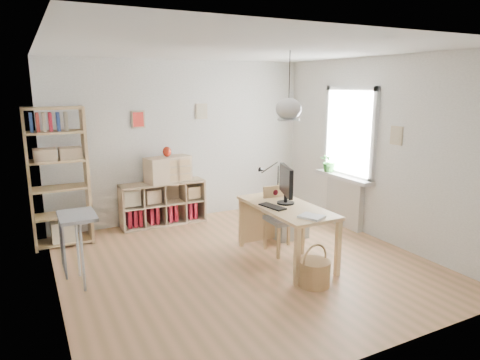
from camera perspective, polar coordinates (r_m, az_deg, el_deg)
name	(u,v)px	position (r m, az deg, el deg)	size (l,w,h in m)	color
ground	(244,263)	(5.74, 0.49, -10.98)	(4.50, 4.50, 0.00)	tan
room_shell	(289,109)	(5.42, 6.51, 9.41)	(4.50, 4.50, 4.50)	white
window_unit	(350,133)	(7.07, 14.45, 6.15)	(0.07, 1.16, 1.46)	white
radiator	(344,202)	(7.26, 13.75, -2.91)	(0.10, 0.80, 0.80)	silver
windowsill	(343,177)	(7.13, 13.62, 0.37)	(0.22, 1.20, 0.06)	silver
desk	(286,212)	(5.65, 6.17, -4.33)	(0.70, 1.50, 0.75)	tan
cube_shelf	(161,206)	(7.30, -10.45, -3.49)	(1.40, 0.38, 0.72)	tan
tall_bookshelf	(58,172)	(6.58, -23.13, 1.01)	(0.80, 0.38, 2.00)	tan
side_table	(72,230)	(5.28, -21.51, -6.26)	(0.40, 0.55, 0.85)	#9B9B9D
chair	(282,215)	(6.01, 5.61, -4.65)	(0.47, 0.47, 0.91)	#9B9B9D
wicker_basket	(314,272)	(5.16, 9.90, -11.98)	(0.37, 0.37, 0.51)	#A18148
storage_chest	(288,225)	(6.67, 6.38, -6.02)	(0.52, 0.58, 0.54)	#B2B1AD
monitor	(286,183)	(5.65, 6.16, -0.38)	(0.25, 0.56, 0.50)	black
keyboard	(272,207)	(5.53, 4.34, -3.55)	(0.15, 0.39, 0.02)	black
task_lamp	(268,175)	(6.08, 3.81, 0.65)	(0.40, 0.15, 0.43)	black
yarn_ball	(274,192)	(6.05, 4.52, -1.55)	(0.14, 0.14, 0.14)	#510A0E
paper_tray	(312,217)	(5.16, 9.52, -4.85)	(0.22, 0.27, 0.03)	silver
drawer_chest	(168,169)	(7.15, -9.58, 1.42)	(0.74, 0.34, 0.42)	tan
red_vase	(167,152)	(7.10, -9.71, 3.74)	(0.14, 0.14, 0.17)	maroon
potted_plant	(329,161)	(7.34, 11.81, 2.46)	(0.32, 0.28, 0.35)	#266526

